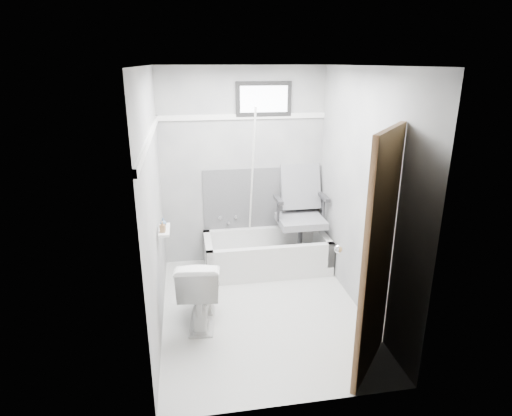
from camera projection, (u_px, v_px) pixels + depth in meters
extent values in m
plane|color=silver|center=(262.00, 310.00, 4.41)|extent=(2.60, 2.60, 0.00)
plane|color=silver|center=(263.00, 66.00, 3.64)|extent=(2.60, 2.60, 0.00)
cube|color=slate|center=(243.00, 168.00, 5.24)|extent=(2.00, 0.02, 2.40)
cube|color=slate|center=(298.00, 259.00, 2.81)|extent=(2.00, 0.02, 2.40)
cube|color=slate|center=(154.00, 205.00, 3.87)|extent=(0.02, 2.60, 2.40)
cube|color=slate|center=(363.00, 195.00, 4.18)|extent=(0.02, 2.60, 2.40)
imported|color=white|center=(200.00, 289.00, 4.12)|extent=(0.48, 0.76, 0.71)
cube|color=#4C4C4F|center=(263.00, 198.00, 5.40)|extent=(1.50, 0.02, 0.78)
cube|color=white|center=(243.00, 117.00, 5.02)|extent=(2.00, 0.02, 0.06)
cube|color=white|center=(150.00, 137.00, 3.67)|extent=(0.02, 2.60, 0.06)
cylinder|color=silver|center=(252.00, 185.00, 5.07)|extent=(0.02, 0.58, 1.88)
cube|color=silver|center=(164.00, 230.00, 4.11)|extent=(0.10, 0.32, 0.02)
imported|color=olive|center=(163.00, 227.00, 4.01)|extent=(0.06, 0.06, 0.11)
imported|color=slate|center=(163.00, 222.00, 4.14)|extent=(0.07, 0.07, 0.08)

